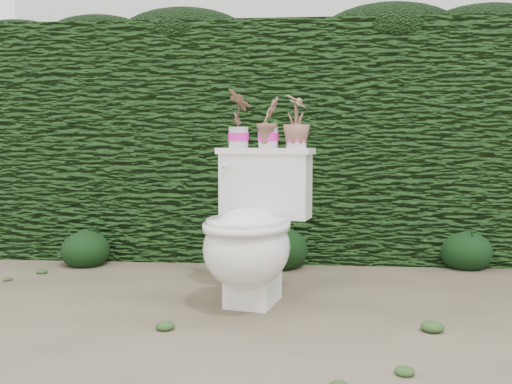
# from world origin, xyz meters

# --- Properties ---
(ground) EXTENTS (60.00, 60.00, 0.00)m
(ground) POSITION_xyz_m (0.00, 0.00, 0.00)
(ground) COLOR #83745A
(ground) RESTS_ON ground
(hedge) EXTENTS (8.00, 1.00, 1.60)m
(hedge) POSITION_xyz_m (0.00, 1.60, 0.80)
(hedge) COLOR #224818
(hedge) RESTS_ON ground
(house_wall) EXTENTS (8.00, 3.50, 4.00)m
(house_wall) POSITION_xyz_m (0.60, 6.00, 2.00)
(house_wall) COLOR silver
(house_wall) RESTS_ON ground
(toilet) EXTENTS (0.59, 0.76, 0.78)m
(toilet) POSITION_xyz_m (-0.12, 0.16, 0.36)
(toilet) COLOR white
(toilet) RESTS_ON ground
(potted_plant_left) EXTENTS (0.17, 0.19, 0.30)m
(potted_plant_left) POSITION_xyz_m (-0.22, 0.43, 0.93)
(potted_plant_left) COLOR #2B6F22
(potted_plant_left) RESTS_ON toilet
(potted_plant_center) EXTENTS (0.15, 0.17, 0.26)m
(potted_plant_center) POSITION_xyz_m (-0.05, 0.40, 0.90)
(potted_plant_center) COLOR #2B6F22
(potted_plant_center) RESTS_ON toilet
(potted_plant_right) EXTENTS (0.17, 0.17, 0.26)m
(potted_plant_right) POSITION_xyz_m (0.09, 0.36, 0.91)
(potted_plant_right) COLOR #2B6F22
(potted_plant_right) RESTS_ON toilet
(liriope_clump_1) EXTENTS (0.32, 0.32, 0.25)m
(liriope_clump_1) POSITION_xyz_m (-1.30, 0.99, 0.13)
(liriope_clump_1) COLOR black
(liriope_clump_1) RESTS_ON ground
(liriope_clump_2) EXTENTS (0.36, 0.36, 0.29)m
(liriope_clump_2) POSITION_xyz_m (-0.02, 1.03, 0.15)
(liriope_clump_2) COLOR black
(liriope_clump_2) RESTS_ON ground
(liriope_clump_3) EXTENTS (0.33, 0.33, 0.27)m
(liriope_clump_3) POSITION_xyz_m (1.18, 1.12, 0.13)
(liriope_clump_3) COLOR black
(liriope_clump_3) RESTS_ON ground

